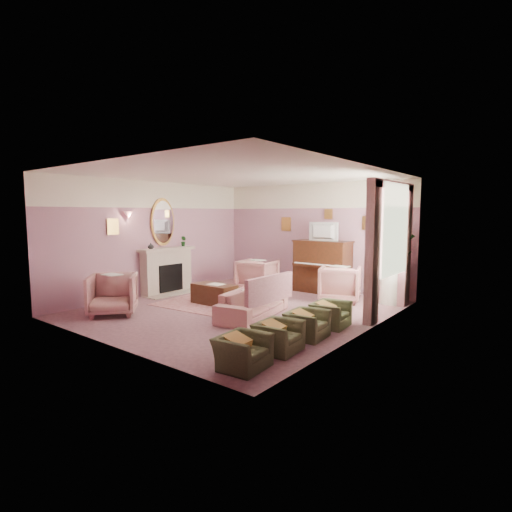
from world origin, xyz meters
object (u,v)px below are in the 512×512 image
Objects in this scene: floral_armchair_left at (257,274)px; olive_chair_b at (278,332)px; television at (322,230)px; olive_chair_c at (307,320)px; sofa at (253,298)px; olive_chair_a at (243,346)px; floral_armchair_right at (340,282)px; piano at (322,267)px; olive_chair_d at (331,310)px; floral_armchair_front at (113,292)px; side_table at (392,288)px; coffee_table at (214,294)px.

floral_armchair_left is 4.56m from olive_chair_b.
television is 4.01m from olive_chair_c.
floral_armchair_left is at bearing -149.33° from television.
sofa is 2.60m from olive_chair_a.
floral_armchair_right is 1.35× the size of olive_chair_c.
piano is 2.07× the size of olive_chair_d.
floral_armchair_front is at bearing 172.00° from olive_chair_a.
sofa is 1.54m from olive_chair_d.
television is at bearing 176.18° from side_table.
floral_armchair_right is at bearing 100.04° from olive_chair_a.
olive_chair_b and olive_chair_d have the same top height.
television reaches higher than olive_chair_a.
olive_chair_d is (0.78, -1.97, -0.16)m from floral_armchair_right.
floral_armchair_right and floral_armchair_front have the same top height.
side_table is at bearing -3.82° from television.
floral_armchair_front is 1.30× the size of side_table.
floral_armchair_front is at bearing -102.15° from floral_armchair_left.
sofa is at bearing 34.37° from floral_armchair_front.
coffee_table is at bearing -115.01° from piano.
coffee_table is 1.41m from sofa.
olive_chair_d is at bearing 26.71° from floral_armchair_front.
olive_chair_b is at bearing -77.75° from floral_armchair_right.
olive_chair_b is 0.97× the size of side_table.
piano is 1.75× the size of television.
television is 0.88× the size of floral_armchair_front.
olive_chair_b is (1.62, -4.30, -0.36)m from piano.
floral_armchair_front reaches higher than olive_chair_b.
coffee_table is at bearing -136.35° from floral_armchair_right.
olive_chair_c is at bearing -15.78° from coffee_table.
side_table is (4.05, 4.41, -0.11)m from floral_armchair_front.
floral_armchair_right is 2.90m from olive_chair_c.
sofa is 2.60m from floral_armchair_left.
olive_chair_a is (1.62, -5.07, -1.31)m from television.
floral_armchair_right is 1.35× the size of olive_chair_a.
television is 1.18× the size of olive_chair_b.
floral_armchair_front is at bearing -175.77° from olive_chair_b.
olive_chair_c reaches higher than coffee_table.
coffee_table is (-1.24, -2.67, -0.43)m from piano.
television is 4.73m from olive_chair_b.
television reaches higher than olive_chair_c.
television is 0.43× the size of sofa.
floral_armchair_front reaches higher than coffee_table.
floral_armchair_right is 3.70m from olive_chair_b.
olive_chair_c is at bearing -64.75° from television.
floral_armchair_front is (-2.21, -4.58, -0.19)m from piano.
olive_chair_a is at bearing -79.96° from floral_armchair_right.
floral_armchair_right is (0.72, 2.31, 0.08)m from sofa.
sofa reaches higher than olive_chair_b.
piano is 0.76× the size of sofa.
olive_chair_d is at bearing 90.00° from olive_chair_b.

